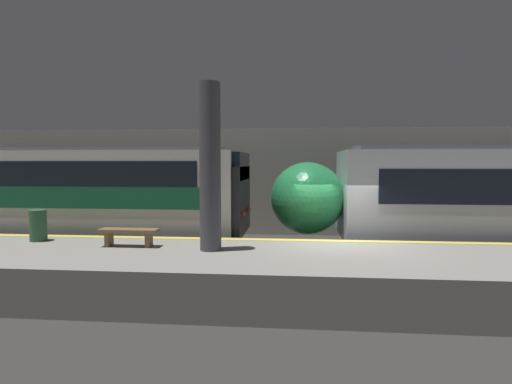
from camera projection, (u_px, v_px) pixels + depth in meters
The scene contains 6 objects.
ground_plane at pixel (338, 276), 11.07m from camera, with size 120.00×120.00×0.00m, color #33302D.
platform at pixel (347, 277), 9.22m from camera, with size 40.00×3.65×1.04m.
station_rear_barrier at pixel (322, 182), 17.27m from camera, with size 50.00×0.15×4.65m.
support_pillar_near at pixel (210, 167), 9.60m from camera, with size 0.52×0.52×4.04m.
platform_bench at pixel (129, 233), 10.13m from camera, with size 1.50×0.40×0.45m.
trash_bin at pixel (38, 225), 10.85m from camera, with size 0.44×0.44×0.85m.
Camera 1 is at (-1.28, -11.03, 3.14)m, focal length 28.00 mm.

